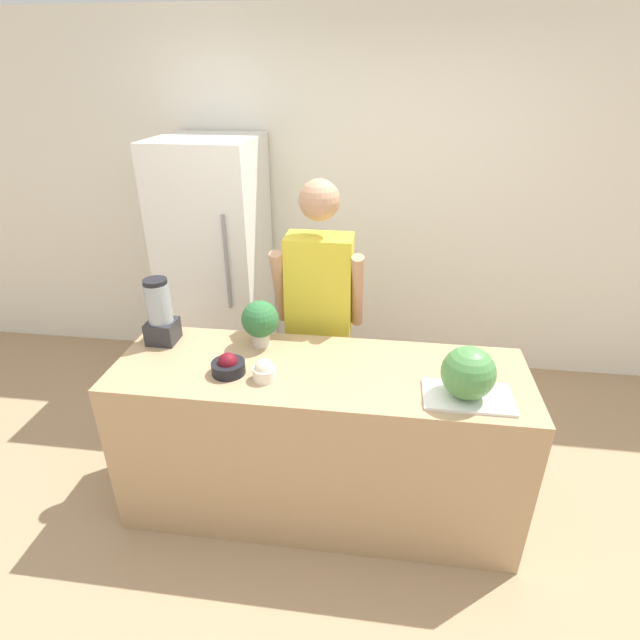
{
  "coord_description": "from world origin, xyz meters",
  "views": [
    {
      "loc": [
        0.28,
        -1.73,
        2.21
      ],
      "look_at": [
        0.0,
        0.37,
        1.14
      ],
      "focal_mm": 28.0,
      "sensor_mm": 36.0,
      "label": 1
    }
  ],
  "objects": [
    {
      "name": "ground_plane",
      "position": [
        0.0,
        0.0,
        0.0
      ],
      "size": [
        14.0,
        14.0,
        0.0
      ],
      "primitive_type": "plane",
      "color": "tan"
    },
    {
      "name": "watermelon",
      "position": [
        0.68,
        0.18,
        1.03
      ],
      "size": [
        0.24,
        0.24,
        0.24
      ],
      "color": "#4C8C47",
      "rests_on": "cutting_board"
    },
    {
      "name": "counter_island",
      "position": [
        0.0,
        0.33,
        0.45
      ],
      "size": [
        2.05,
        0.66,
        0.89
      ],
      "color": "tan",
      "rests_on": "ground_plane"
    },
    {
      "name": "person",
      "position": [
        -0.07,
        0.87,
        0.89
      ],
      "size": [
        0.51,
        0.27,
        1.7
      ],
      "color": "#4C608C",
      "rests_on": "ground_plane"
    },
    {
      "name": "bowl_cream",
      "position": [
        -0.24,
        0.2,
        0.94
      ],
      "size": [
        0.11,
        0.11,
        0.11
      ],
      "color": "white",
      "rests_on": "counter_island"
    },
    {
      "name": "wall_back",
      "position": [
        0.0,
        1.99,
        1.3
      ],
      "size": [
        8.0,
        0.06,
        2.6
      ],
      "color": "white",
      "rests_on": "ground_plane"
    },
    {
      "name": "bowl_cherries",
      "position": [
        -0.43,
        0.23,
        0.93
      ],
      "size": [
        0.16,
        0.16,
        0.11
      ],
      "color": "black",
      "rests_on": "counter_island"
    },
    {
      "name": "blender",
      "position": [
        -0.87,
        0.49,
        1.06
      ],
      "size": [
        0.15,
        0.15,
        0.36
      ],
      "color": "#28282D",
      "rests_on": "counter_island"
    },
    {
      "name": "cutting_board",
      "position": [
        0.69,
        0.18,
        0.9
      ],
      "size": [
        0.39,
        0.24,
        0.01
      ],
      "color": "white",
      "rests_on": "counter_island"
    },
    {
      "name": "potted_plant",
      "position": [
        -0.34,
        0.52,
        1.04
      ],
      "size": [
        0.19,
        0.19,
        0.25
      ],
      "color": "beige",
      "rests_on": "counter_island"
    },
    {
      "name": "refrigerator",
      "position": [
        -0.92,
        1.58,
        0.91
      ],
      "size": [
        0.67,
        0.75,
        1.81
      ],
      "color": "white",
      "rests_on": "ground_plane"
    }
  ]
}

